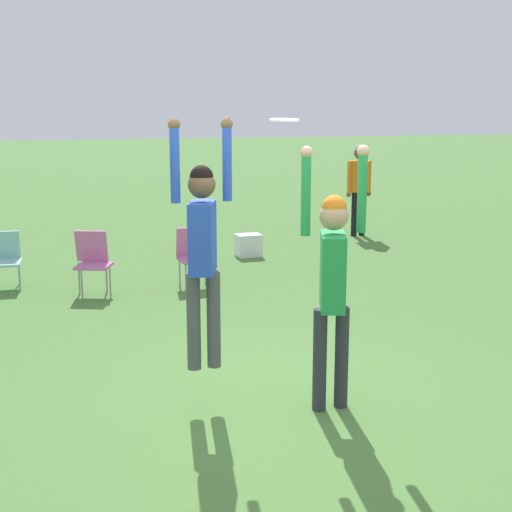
# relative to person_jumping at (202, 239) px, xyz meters

# --- Properties ---
(ground_plane) EXTENTS (120.00, 120.00, 0.00)m
(ground_plane) POSITION_rel_person_jumping_xyz_m (0.62, -0.06, -1.50)
(ground_plane) COLOR #4C7A38
(person_jumping) EXTENTS (0.55, 0.44, 2.16)m
(person_jumping) POSITION_rel_person_jumping_xyz_m (0.00, 0.00, 0.00)
(person_jumping) COLOR #4C4C51
(person_jumping) RESTS_ON ground_plane
(person_defending) EXTENTS (0.61, 0.50, 2.29)m
(person_defending) POSITION_rel_person_jumping_xyz_m (1.02, -0.41, -0.27)
(person_defending) COLOR #2D2D38
(person_defending) RESTS_ON ground_plane
(frisbee) EXTENTS (0.25, 0.25, 0.03)m
(frisbee) POSITION_rel_person_jumping_xyz_m (0.67, -0.18, 0.99)
(frisbee) COLOR white
(camping_chair_1) EXTENTS (0.57, 0.61, 0.82)m
(camping_chair_1) POSITION_rel_person_jumping_xyz_m (-1.69, 5.13, -1.03)
(camping_chair_1) COLOR gray
(camping_chair_1) RESTS_ON ground_plane
(camping_chair_2) EXTENTS (0.48, 0.52, 0.87)m
(camping_chair_2) POSITION_rel_person_jumping_xyz_m (0.99, 4.28, -0.98)
(camping_chair_2) COLOR gray
(camping_chair_2) RESTS_ON ground_plane
(camping_chair_3) EXTENTS (0.60, 0.65, 0.90)m
(camping_chair_3) POSITION_rel_person_jumping_xyz_m (-0.48, 4.28, -0.97)
(camping_chair_3) COLOR gray
(camping_chair_3) RESTS_ON ground_plane
(person_spectator_near) EXTENTS (0.56, 0.39, 1.88)m
(person_spectator_near) POSITION_rel_person_jumping_xyz_m (5.28, 7.42, -0.35)
(person_spectator_near) COLOR black
(person_spectator_near) RESTS_ON ground_plane
(cooler_box) EXTENTS (0.44, 0.34, 0.39)m
(cooler_box) POSITION_rel_person_jumping_xyz_m (2.45, 6.14, -1.30)
(cooler_box) COLOR white
(cooler_box) RESTS_ON ground_plane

